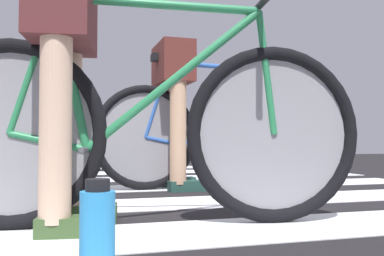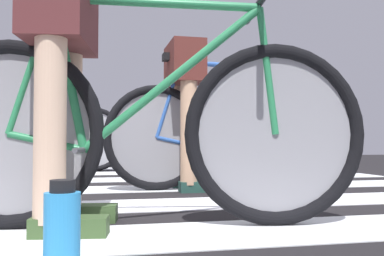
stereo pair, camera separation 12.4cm
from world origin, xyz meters
name	(u,v)px [view 1 (the left image)]	position (x,y,z in m)	size (l,w,h in m)	color
ground	(77,196)	(0.00, 0.00, 0.01)	(18.00, 14.00, 0.02)	black
crosswalk_markings	(76,190)	(0.00, 0.24, 0.02)	(5.40, 5.00, 0.00)	white
bicycle_1_of_3	(146,127)	(0.24, -1.10, 0.41)	(1.73, 0.52, 0.93)	black
cyclist_1_of_3	(64,63)	(-0.07, -1.06, 0.65)	(0.36, 0.44, 0.97)	beige
bicycle_2_of_3	(216,134)	(0.95, 0.12, 0.41)	(1.74, 0.52, 0.93)	black
cyclist_2_of_3	(173,95)	(0.64, 0.12, 0.67)	(0.32, 0.41, 1.01)	tan
bicycle_3_of_3	(25,136)	(-0.52, 2.07, 0.41)	(1.74, 0.52, 0.93)	black
water_bottle	(97,248)	(0.01, -1.88, 0.14)	(0.07, 0.07, 0.26)	#2D8ED8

